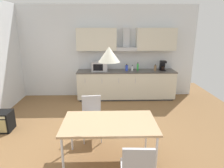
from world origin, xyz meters
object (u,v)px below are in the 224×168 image
bottle_green (138,67)px  chair_far_left (92,113)px  bottle_brown (155,68)px  chair_near_right (137,168)px  microwave (100,66)px  bottle_white (132,68)px  pendant_lamp (109,54)px  guitar_amp (0,121)px  dining_table (109,124)px  coffee_maker (163,66)px  bottle_blue (127,68)px

bottle_green → chair_far_left: bottle_green is taller
bottle_brown → bottle_green: (-0.54, 0.05, 0.02)m
chair_near_right → chair_far_left: bearing=112.4°
chair_far_left → chair_near_right: size_ratio=1.00×
microwave → bottle_white: bearing=-0.3°
microwave → bottle_brown: (1.72, -0.01, -0.06)m
pendant_lamp → bottle_green: bearing=73.7°
bottle_brown → bottle_green: 0.54m
microwave → chair_near_right: microwave is taller
microwave → guitar_amp: microwave is taller
microwave → guitar_amp: size_ratio=0.92×
bottle_green → chair_near_right: (-0.60, -4.01, -0.47)m
bottle_green → dining_table: bottle_green is taller
coffee_maker → pendant_lamp: (-1.70, -3.17, 0.78)m
bottle_blue → pendant_lamp: 3.33m
bottle_blue → bottle_green: (0.34, 0.02, 0.02)m
bottle_blue → dining_table: bottle_blue is taller
bottle_blue → bottle_green: 0.35m
bottle_brown → chair_near_right: bearing=-106.0°
microwave → bottle_blue: 0.84m
microwave → chair_near_right: size_ratio=0.55×
bottle_blue → chair_far_left: 2.57m
bottle_white → chair_far_left: (-1.10, -2.33, -0.44)m
microwave → bottle_blue: microwave is taller
bottle_green → pendant_lamp: 3.42m
bottle_brown → bottle_green: bottle_green is taller
coffee_maker → bottle_blue: coffee_maker is taller
microwave → chair_far_left: microwave is taller
microwave → pendant_lamp: size_ratio=1.50×
bottle_brown → pendant_lamp: size_ratio=0.62×
bottle_blue → guitar_amp: bearing=-145.6°
bottle_brown → chair_near_right: size_ratio=0.23×
coffee_maker → bottle_white: 0.95m
bottle_blue → bottle_brown: size_ratio=1.04×
chair_near_right → guitar_amp: bearing=144.2°
bottle_brown → dining_table: size_ratio=0.13×
bottle_green → bottle_white: bearing=-165.8°
pendant_lamp → guitar_amp: bearing=154.5°
bottle_blue → bottle_brown: 0.88m
coffee_maker → bottle_blue: bearing=-179.9°
bottle_blue → pendant_lamp: size_ratio=0.64×
chair_far_left → chair_near_right: same height
pendant_lamp → microwave: bearing=94.6°
bottle_blue → bottle_white: 0.17m
bottle_brown → dining_table: bearing=-115.1°
pendant_lamp → bottle_blue: bearing=79.5°
bottle_brown → chair_far_left: (-1.81, -2.32, -0.45)m
bottle_blue → bottle_brown: bottle_blue is taller
bottle_brown → bottle_white: bottle_brown is taller
microwave → pendant_lamp: (0.25, -3.15, 0.79)m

